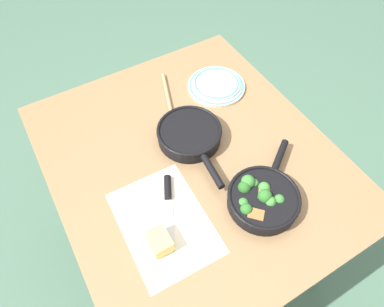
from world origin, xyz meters
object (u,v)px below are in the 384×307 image
(skillet_broccoli, at_px, (262,198))
(grater_knife, at_px, (168,201))
(cheese_block, at_px, (160,242))
(wooden_spoon, at_px, (172,115))
(skillet_eggs, at_px, (190,134))
(dinner_plate_stack, at_px, (216,85))

(skillet_broccoli, xyz_separation_m, grater_knife, (-0.15, -0.26, -0.02))
(grater_knife, height_order, cheese_block, cheese_block)
(skillet_broccoli, xyz_separation_m, wooden_spoon, (-0.47, -0.07, -0.02))
(cheese_block, bearing_deg, skillet_eggs, 137.40)
(skillet_broccoli, xyz_separation_m, cheese_block, (-0.04, -0.35, -0.00))
(grater_knife, bearing_deg, wooden_spoon, 176.24)
(grater_knife, bearing_deg, skillet_broccoli, 85.91)
(skillet_broccoli, relative_size, dinner_plate_stack, 1.39)
(grater_knife, bearing_deg, skillet_eggs, 161.14)
(skillet_broccoli, height_order, wooden_spoon, skillet_broccoli)
(skillet_broccoli, height_order, skillet_eggs, skillet_broccoli)
(skillet_eggs, xyz_separation_m, dinner_plate_stack, (-0.18, 0.23, -0.02))
(dinner_plate_stack, bearing_deg, skillet_broccoli, -17.51)
(grater_knife, distance_m, cheese_block, 0.15)
(cheese_block, bearing_deg, grater_knife, 142.39)
(skillet_broccoli, xyz_separation_m, dinner_plate_stack, (-0.52, 0.16, -0.02))
(skillet_broccoli, xyz_separation_m, skillet_eggs, (-0.34, -0.07, -0.00))
(grater_knife, distance_m, dinner_plate_stack, 0.56)
(skillet_broccoli, bearing_deg, dinner_plate_stack, 37.70)
(skillet_eggs, relative_size, grater_knife, 1.53)
(skillet_eggs, relative_size, wooden_spoon, 1.00)
(skillet_eggs, bearing_deg, dinner_plate_stack, 133.75)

